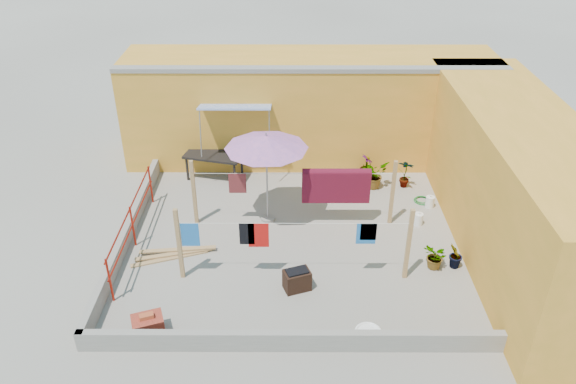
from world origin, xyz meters
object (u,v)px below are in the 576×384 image
at_px(patio_umbrella, 266,143).
at_px(brick_stack, 148,326).
at_px(water_jug_b, 430,202).
at_px(plant_back_a, 374,174).
at_px(brazier, 297,280).
at_px(water_jug_a, 418,219).
at_px(white_basin, 368,332).
at_px(green_hose, 422,200).
at_px(outdoor_table, 214,156).

distance_m(patio_umbrella, brick_stack, 5.11).
relative_size(water_jug_b, plant_back_a, 0.45).
bearing_deg(plant_back_a, water_jug_b, -38.10).
bearing_deg(plant_back_a, brazier, -116.68).
bearing_deg(brazier, brick_stack, -154.66).
bearing_deg(water_jug_a, brick_stack, -147.25).
bearing_deg(patio_umbrella, white_basin, -62.74).
bearing_deg(brazier, green_hose, 46.40).
bearing_deg(patio_umbrella, brick_stack, -118.09).
distance_m(white_basin, water_jug_a, 4.28).
bearing_deg(water_jug_b, white_basin, -115.12).
relative_size(white_basin, plant_back_a, 0.66).
relative_size(outdoor_table, plant_back_a, 2.21).
height_order(patio_umbrella, white_basin, patio_umbrella).
bearing_deg(outdoor_table, white_basin, -59.51).
height_order(patio_umbrella, green_hose, patio_umbrella).
bearing_deg(water_jug_a, outdoor_table, 155.72).
distance_m(brick_stack, water_jug_b, 8.12).
relative_size(outdoor_table, brick_stack, 2.53).
relative_size(water_jug_a, water_jug_b, 1.02).
height_order(brazier, green_hose, brazier).
bearing_deg(white_basin, brick_stack, -179.81).
bearing_deg(brazier, plant_back_a, 63.32).
height_order(water_jug_b, plant_back_a, plant_back_a).
relative_size(brick_stack, plant_back_a, 0.87).
distance_m(brick_stack, water_jug_a, 7.24).
height_order(outdoor_table, brick_stack, outdoor_table).
relative_size(white_basin, water_jug_b, 1.49).
bearing_deg(brick_stack, brazier, 25.34).
xyz_separation_m(outdoor_table, water_jug_a, (5.51, -2.48, -0.54)).
height_order(outdoor_table, water_jug_b, outdoor_table).
relative_size(patio_umbrella, green_hose, 5.79).
xyz_separation_m(brick_stack, white_basin, (4.34, 0.01, -0.18)).
relative_size(outdoor_table, water_jug_b, 4.94).
bearing_deg(outdoor_table, patio_umbrella, -54.11).
height_order(water_jug_a, green_hose, water_jug_a).
bearing_deg(water_jug_b, water_jug_a, -119.49).
distance_m(patio_umbrella, plant_back_a, 3.88).
xyz_separation_m(white_basin, water_jug_b, (2.23, 4.75, 0.11)).
height_order(brick_stack, green_hose, brick_stack).
bearing_deg(green_hose, brick_stack, -141.81).
relative_size(brick_stack, green_hose, 1.56).
xyz_separation_m(outdoor_table, green_hose, (5.86, -1.34, -0.67)).
xyz_separation_m(brazier, plant_back_a, (2.24, 4.46, 0.16)).
distance_m(water_jug_a, water_jug_b, 0.98).
distance_m(water_jug_a, plant_back_a, 2.15).
bearing_deg(brick_stack, white_basin, 0.19).
bearing_deg(green_hose, outdoor_table, 167.15).
relative_size(outdoor_table, green_hose, 3.95).
relative_size(water_jug_b, green_hose, 0.80).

